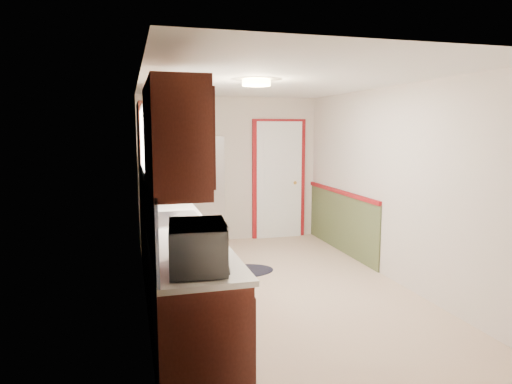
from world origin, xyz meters
TOP-DOWN VIEW (x-y plane):
  - room_shell at (0.00, 0.00)m, footprint 3.20×5.20m
  - kitchen_run at (-1.24, -0.29)m, footprint 0.63×4.00m
  - back_wall_trim at (0.99, 2.21)m, footprint 1.12×2.30m
  - ceiling_fixture at (-0.30, -0.20)m, footprint 0.30×0.30m
  - microwave at (-1.20, -1.95)m, footprint 0.37×0.59m
  - refrigerator at (-0.70, 1.79)m, footprint 0.79×0.77m
  - rug at (-0.25, 0.75)m, footprint 0.90×0.59m
  - cooktop at (-1.19, 1.40)m, footprint 0.47×0.57m

SIDE VIEW (x-z plane):
  - rug at x=-0.25m, z-range 0.00..0.01m
  - kitchen_run at x=-1.24m, z-range -0.29..1.91m
  - refrigerator at x=-0.70m, z-range 0.00..1.77m
  - back_wall_trim at x=0.99m, z-range -0.15..1.93m
  - cooktop at x=-1.19m, z-range 0.94..0.96m
  - microwave at x=-1.20m, z-range 0.94..1.32m
  - room_shell at x=0.00m, z-range -0.06..2.46m
  - ceiling_fixture at x=-0.30m, z-range 2.33..2.39m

